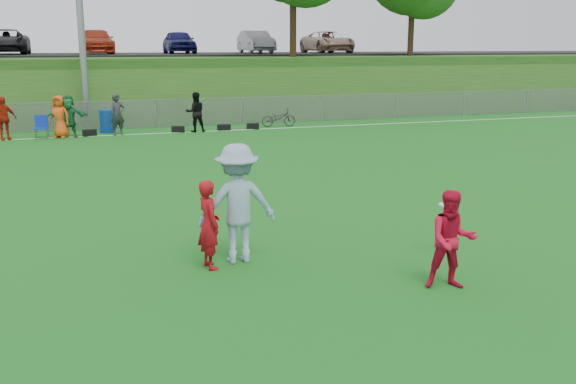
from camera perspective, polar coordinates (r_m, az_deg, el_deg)
name	(u,v)px	position (r m, az deg, el deg)	size (l,w,h in m)	color
ground	(313,274)	(10.60, 2.24, -7.31)	(120.00, 120.00, 0.00)	#16691A
sideline_far	(164,133)	(27.77, -10.98, 5.16)	(60.00, 0.10, 0.01)	white
fence	(157,113)	(29.66, -11.56, 6.88)	(58.00, 0.06, 1.30)	gray
berm	(134,81)	(40.51, -13.57, 9.56)	(120.00, 18.00, 3.00)	#1D4A15
parking_lot	(129,54)	(42.45, -13.93, 11.78)	(120.00, 12.00, 0.10)	black
car_row	(110,42)	(41.36, -15.52, 12.74)	(32.04, 5.18, 1.44)	#B9B9BB
spectator_row	(91,116)	(27.45, -17.14, 6.51)	(8.53, 0.88, 1.69)	#B31F0C
gear_bags	(188,129)	(28.00, -8.89, 5.57)	(7.53, 0.40, 0.26)	black
player_red_left	(209,225)	(10.75, -7.04, -2.89)	(0.55, 0.36, 1.51)	#AB0B16
player_red_center	(452,240)	(10.11, 14.37, -4.15)	(0.75, 0.58, 1.54)	red
player_blue	(237,204)	(10.95, -4.52, -1.04)	(1.33, 0.76, 2.06)	#90A8C8
frisbee	(446,205)	(11.55, 13.91, -1.11)	(0.27, 0.27, 0.03)	white
recycling_bin	(107,121)	(28.50, -15.76, 6.08)	(0.64, 0.64, 0.96)	#0D3796
camp_chair	(42,132)	(27.48, -21.05, 5.01)	(0.55, 0.56, 0.92)	#0F30A7
bicycle	(279,118)	(29.41, -0.84, 6.62)	(0.54, 1.55, 0.81)	#2A2A2C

